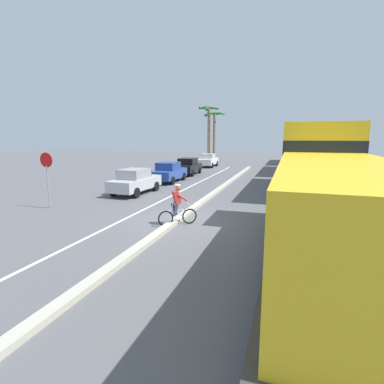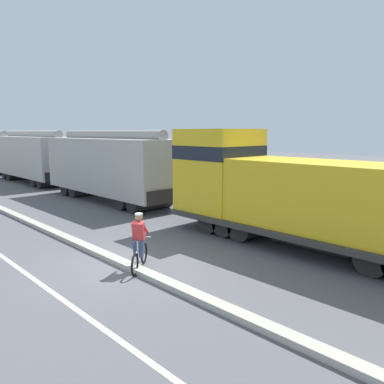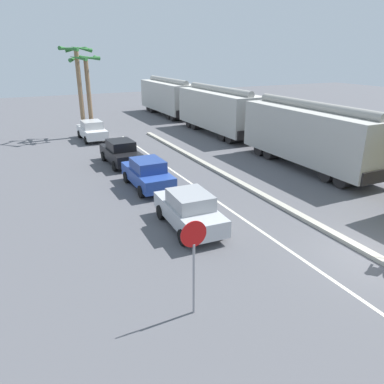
{
  "view_description": "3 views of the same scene",
  "coord_description": "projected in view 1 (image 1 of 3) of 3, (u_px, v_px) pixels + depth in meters",
  "views": [
    {
      "loc": [
        4.54,
        -11.94,
        3.66
      ],
      "look_at": [
        0.5,
        0.44,
        1.25
      ],
      "focal_mm": 28.0,
      "sensor_mm": 36.0,
      "label": 1
    },
    {
      "loc": [
        -6.11,
        -9.4,
        4.09
      ],
      "look_at": [
        3.03,
        0.09,
        1.96
      ],
      "focal_mm": 35.0,
      "sensor_mm": 36.0,
      "label": 2
    },
    {
      "loc": [
        -11.13,
        -7.73,
        7.04
      ],
      "look_at": [
        -3.87,
        7.15,
        0.78
      ],
      "focal_mm": 35.0,
      "sensor_mm": 36.0,
      "label": 3
    }
  ],
  "objects": [
    {
      "name": "ground_plane",
      "position": [
        178.0,
        221.0,
        13.22
      ],
      "size": [
        120.0,
        120.0,
        0.0
      ],
      "primitive_type": "plane",
      "color": "#56565B"
    },
    {
      "name": "median_curb",
      "position": [
        212.0,
        195.0,
        18.81
      ],
      "size": [
        0.36,
        36.0,
        0.16
      ],
      "primitive_type": "cube",
      "color": "#B2AD9E",
      "rests_on": "ground"
    },
    {
      "name": "lane_stripe",
      "position": [
        176.0,
        194.0,
        19.56
      ],
      "size": [
        0.14,
        36.0,
        0.01
      ],
      "primitive_type": "cube",
      "color": "silver",
      "rests_on": "ground"
    },
    {
      "name": "locomotive",
      "position": [
        327.0,
        200.0,
        8.93
      ],
      "size": [
        3.1,
        11.61,
        4.2
      ],
      "color": "gold",
      "rests_on": "ground"
    },
    {
      "name": "hopper_car_lead",
      "position": [
        307.0,
        161.0,
        20.25
      ],
      "size": [
        2.9,
        10.6,
        4.18
      ],
      "color": "#AEACA4",
      "rests_on": "ground"
    },
    {
      "name": "hopper_car_middle",
      "position": [
        302.0,
        152.0,
        31.09
      ],
      "size": [
        2.9,
        10.6,
        4.18
      ],
      "color": "#B8B6AE",
      "rests_on": "ground"
    },
    {
      "name": "hopper_car_trailing",
      "position": [
        299.0,
        148.0,
        41.93
      ],
      "size": [
        2.9,
        10.6,
        4.18
      ],
      "color": "#BBB8B1",
      "rests_on": "ground"
    },
    {
      "name": "parked_car_silver",
      "position": [
        135.0,
        181.0,
        19.45
      ],
      "size": [
        1.97,
        4.27,
        1.62
      ],
      "color": "#B7BABF",
      "rests_on": "ground"
    },
    {
      "name": "parked_car_blue",
      "position": [
        169.0,
        172.0,
        24.52
      ],
      "size": [
        1.84,
        4.2,
        1.62
      ],
      "color": "#28479E",
      "rests_on": "ground"
    },
    {
      "name": "parked_car_black",
      "position": [
        188.0,
        166.0,
        29.27
      ],
      "size": [
        1.92,
        4.24,
        1.62
      ],
      "color": "black",
      "rests_on": "ground"
    },
    {
      "name": "parked_car_white",
      "position": [
        208.0,
        160.0,
        36.86
      ],
      "size": [
        1.91,
        4.24,
        1.62
      ],
      "color": "silver",
      "rests_on": "ground"
    },
    {
      "name": "cyclist",
      "position": [
        177.0,
        206.0,
        12.46
      ],
      "size": [
        1.37,
        1.12,
        1.71
      ],
      "color": "black",
      "rests_on": "ground"
    },
    {
      "name": "stop_sign",
      "position": [
        47.0,
        169.0,
        15.24
      ],
      "size": [
        0.76,
        0.08,
        2.88
      ],
      "color": "gray",
      "rests_on": "ground"
    },
    {
      "name": "palm_tree_near",
      "position": [
        214.0,
        126.0,
        37.55
      ],
      "size": [
        2.65,
        2.76,
        6.88
      ],
      "color": "#846647",
      "rests_on": "ground"
    },
    {
      "name": "palm_tree_far",
      "position": [
        209.0,
        123.0,
        37.62
      ],
      "size": [
        2.59,
        2.77,
        7.51
      ],
      "color": "#846647",
      "rests_on": "ground"
    }
  ]
}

